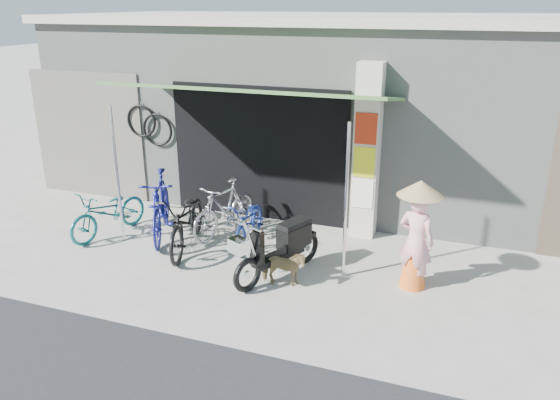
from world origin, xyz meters
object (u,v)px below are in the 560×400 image
(bike_silver, at_px, (224,208))
(moped, at_px, (281,247))
(street_dog, at_px, (283,268))
(bike_blue, at_px, (161,206))
(bike_black, at_px, (188,220))
(bike_navy, at_px, (250,222))
(nun, at_px, (416,235))
(bike_teal, at_px, (109,212))

(bike_silver, xyz_separation_m, moped, (1.45, -1.12, -0.03))
(moped, bearing_deg, street_dog, -39.31)
(bike_silver, bearing_deg, bike_blue, -141.14)
(bike_black, distance_m, street_dog, 2.05)
(bike_black, bearing_deg, bike_navy, 16.51)
(bike_silver, height_order, street_dog, bike_silver)
(street_dog, height_order, nun, nun)
(bike_black, height_order, moped, moped)
(bike_blue, relative_size, bike_silver, 1.16)
(bike_black, height_order, street_dog, bike_black)
(bike_silver, xyz_separation_m, bike_navy, (0.56, -0.21, -0.09))
(bike_teal, distance_m, bike_black, 1.58)
(bike_blue, relative_size, street_dog, 2.92)
(bike_blue, relative_size, bike_navy, 1.26)
(street_dog, relative_size, nun, 0.40)
(bike_silver, relative_size, nun, 1.01)
(bike_silver, height_order, bike_navy, bike_silver)
(bike_blue, distance_m, bike_navy, 1.59)
(bike_teal, relative_size, bike_blue, 0.85)
(moped, bearing_deg, bike_silver, 166.32)
(street_dog, bearing_deg, moped, 14.48)
(bike_navy, bearing_deg, moped, -52.62)
(nun, bearing_deg, bike_black, 16.99)
(bike_navy, xyz_separation_m, street_dog, (1.03, -1.21, -0.12))
(moped, bearing_deg, bike_blue, -171.22)
(street_dog, bearing_deg, bike_black, 58.30)
(bike_teal, xyz_separation_m, bike_blue, (0.91, 0.25, 0.15))
(bike_blue, distance_m, bike_silver, 1.10)
(bike_teal, distance_m, bike_navy, 2.52)
(bike_silver, bearing_deg, bike_navy, -5.72)
(bike_black, xyz_separation_m, nun, (3.69, -0.06, 0.31))
(bike_teal, height_order, bike_black, bike_black)
(nun, bearing_deg, bike_blue, 13.52)
(street_dog, bearing_deg, bike_teal, 66.38)
(bike_blue, distance_m, nun, 4.39)
(bike_blue, xyz_separation_m, moped, (2.45, -0.67, -0.11))
(bike_silver, xyz_separation_m, nun, (3.37, -0.80, 0.32))
(bike_silver, relative_size, bike_navy, 1.08)
(bike_blue, bearing_deg, bike_silver, 0.04)
(bike_blue, relative_size, moped, 1.13)
(bike_teal, height_order, street_dog, bike_teal)
(bike_teal, relative_size, street_dog, 2.49)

